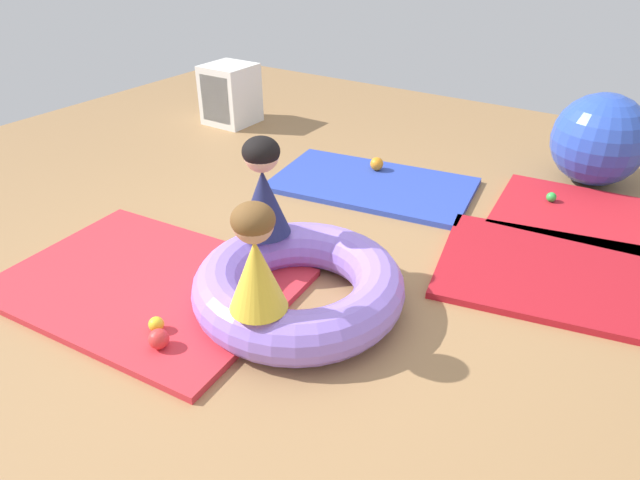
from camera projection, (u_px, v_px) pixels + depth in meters
name	position (u px, v px, depth m)	size (l,w,h in m)	color
ground_plane	(295.00, 288.00, 3.10)	(8.00, 8.00, 0.00)	#9E7549
gym_mat_front	(560.00, 274.00, 3.18)	(1.33, 0.98, 0.04)	#B21923
gym_mat_near_left	(372.00, 184.00, 4.23)	(1.47, 0.84, 0.04)	#2D47B7
gym_mat_far_right	(148.00, 284.00, 3.10)	(1.57, 1.12, 0.04)	red
gym_mat_center_rear	(632.00, 226.00, 3.68)	(1.72, 0.88, 0.04)	red
inflatable_cushion	(299.00, 286.00, 2.89)	(1.10, 1.10, 0.26)	#9975EA
child_in_navy	(263.00, 188.00, 2.98)	(0.40, 0.40, 0.55)	navy
child_in_yellow	(256.00, 259.00, 2.39)	(0.28, 0.28, 0.52)	yellow
play_ball_orange	(377.00, 164.00, 4.40)	(0.10, 0.10, 0.10)	orange
play_ball_green	(551.00, 197.00, 3.92)	(0.07, 0.07, 0.07)	green
play_ball_yellow	(156.00, 324.00, 2.70)	(0.08, 0.08, 0.08)	yellow
play_ball_red	(159.00, 339.00, 2.59)	(0.10, 0.10, 0.10)	red
exercise_ball_large	(599.00, 140.00, 4.15)	(0.69, 0.69, 0.69)	blue
storage_cube	(229.00, 95.00, 5.39)	(0.44, 0.44, 0.56)	white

